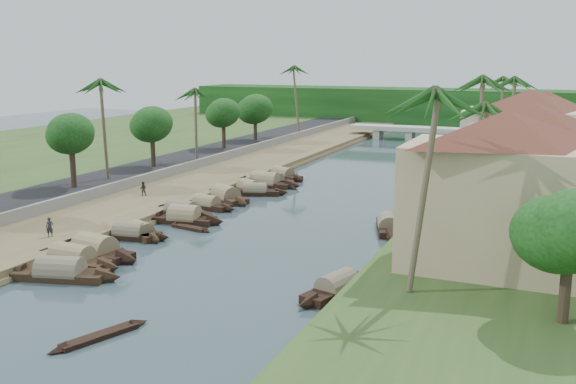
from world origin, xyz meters
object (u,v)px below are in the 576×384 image
at_px(sampan_1, 95,251).
at_px(person_near, 50,227).
at_px(bridge, 427,131).
at_px(building_near, 502,189).
at_px(sampan_0, 60,273).

xyz_separation_m(sampan_1, person_near, (-4.95, 0.74, 1.15)).
bearing_deg(bridge, building_near, -75.61).
relative_size(sampan_1, person_near, 5.78).
height_order(building_near, sampan_1, building_near).
bearing_deg(building_near, sampan_1, -168.93).
relative_size(bridge, sampan_1, 3.13).
height_order(building_near, sampan_0, building_near).
height_order(bridge, sampan_0, bridge).
height_order(building_near, person_near, building_near).
xyz_separation_m(building_near, sampan_1, (-28.18, -5.51, -5.96)).
bearing_deg(building_near, bridge, 104.39).
relative_size(bridge, sampan_0, 3.15).
relative_size(bridge, building_near, 1.89).
xyz_separation_m(bridge, sampan_0, (-7.97, -84.49, -1.30)).
distance_m(bridge, sampan_1, 80.05).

